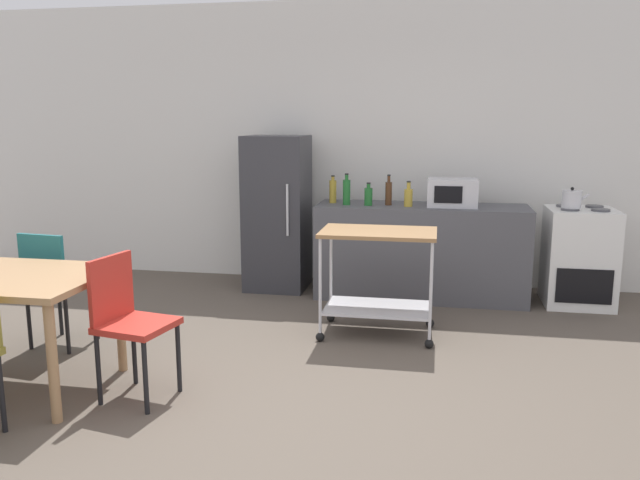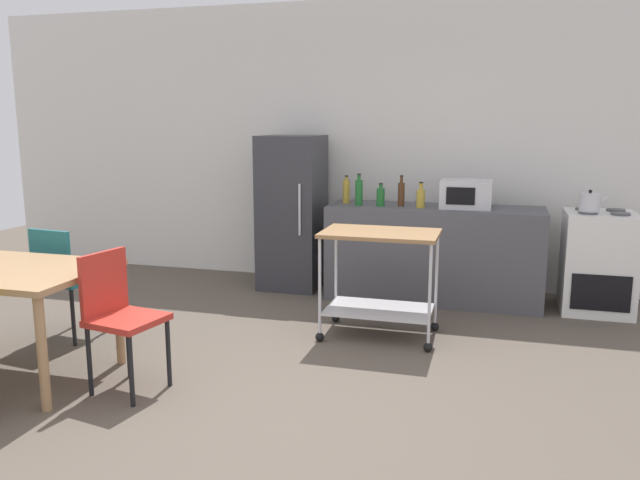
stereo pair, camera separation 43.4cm
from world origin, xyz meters
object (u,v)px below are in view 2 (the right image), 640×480
at_px(refrigerator, 292,212).
at_px(bottle_wine, 401,193).
at_px(stove_oven, 598,262).
at_px(microwave, 466,194).
at_px(chair_teal, 63,275).
at_px(kitchen_cart, 380,266).
at_px(bottle_soda, 381,197).
at_px(bottle_soy_sauce, 346,191).
at_px(chair_red, 119,311).
at_px(kettle, 590,202).
at_px(bottle_vinegar, 359,192).
at_px(bottle_hot_sauce, 421,198).

bearing_deg(refrigerator, bottle_wine, -6.75).
bearing_deg(stove_oven, microwave, -178.33).
bearing_deg(chair_teal, stove_oven, -148.05).
bearing_deg(bottle_wine, kitchen_cart, -89.21).
distance_m(kitchen_cart, microwave, 1.38).
bearing_deg(bottle_soda, stove_oven, 3.14).
bearing_deg(chair_teal, bottle_wine, -134.44).
bearing_deg(bottle_soy_sauce, chair_teal, -132.46).
relative_size(refrigerator, microwave, 3.37).
bearing_deg(bottle_soda, chair_red, -115.08).
relative_size(stove_oven, kettle, 3.84).
distance_m(kitchen_cart, bottle_vinegar, 1.26).
distance_m(chair_teal, refrigerator, 2.36).
bearing_deg(bottle_wine, chair_red, -117.93).
bearing_deg(bottle_wine, microwave, 1.78).
height_order(chair_red, bottle_vinegar, bottle_vinegar).
relative_size(chair_teal, bottle_wine, 3.06).
bearing_deg(kettle, chair_teal, -155.28).
height_order(chair_teal, kitchen_cart, chair_teal).
bearing_deg(bottle_vinegar, refrigerator, 165.68).
height_order(stove_oven, kitchen_cart, stove_oven).
distance_m(chair_teal, bottle_wine, 3.04).
relative_size(bottle_soy_sauce, kettle, 1.13).
distance_m(refrigerator, bottle_vinegar, 0.80).
xyz_separation_m(chair_red, bottle_soda, (1.19, 2.54, 0.47)).
relative_size(bottle_hot_sauce, kettle, 1.00).
xyz_separation_m(stove_oven, bottle_vinegar, (-2.17, -0.11, 0.58)).
distance_m(chair_red, stove_oven, 4.11).
height_order(chair_red, microwave, microwave).
distance_m(bottle_soy_sauce, microwave, 1.15).
relative_size(chair_teal, kitchen_cart, 0.98).
distance_m(refrigerator, kitchen_cart, 1.73).
relative_size(bottle_soda, kettle, 0.91).
bearing_deg(bottle_soy_sauce, bottle_soda, -19.14).
distance_m(chair_red, bottle_soy_sauce, 2.84).
bearing_deg(chair_red, bottle_soy_sauce, -6.48).
bearing_deg(chair_red, kettle, -39.16).
xyz_separation_m(refrigerator, bottle_hot_sauce, (1.32, -0.20, 0.22)).
relative_size(kitchen_cart, microwave, 1.98).
height_order(bottle_vinegar, bottle_soda, bottle_vinegar).
height_order(bottle_soy_sauce, kettle, bottle_soy_sauce).
relative_size(chair_red, microwave, 1.93).
relative_size(bottle_vinegar, bottle_wine, 1.03).
xyz_separation_m(stove_oven, microwave, (-1.17, -0.03, 0.58)).
distance_m(bottle_vinegar, microwave, 1.00).
bearing_deg(bottle_wine, chair_teal, -141.17).
distance_m(stove_oven, bottle_hot_sauce, 1.67).
xyz_separation_m(bottle_vinegar, kettle, (2.05, 0.01, -0.03)).
xyz_separation_m(chair_red, bottle_hot_sauce, (1.57, 2.53, 0.47)).
relative_size(refrigerator, bottle_soda, 7.14).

